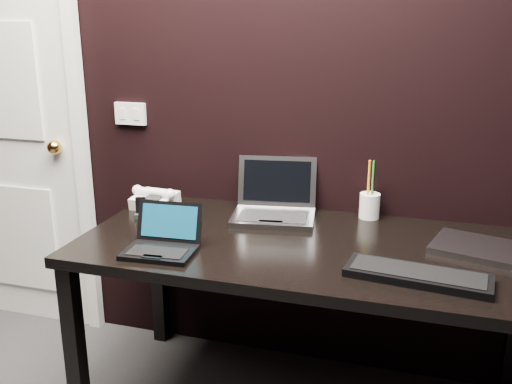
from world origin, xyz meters
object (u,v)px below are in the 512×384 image
(netbook, at_px, (162,243))
(closed_laptop, at_px, (482,249))
(ext_keyboard, at_px, (418,275))
(desk, at_px, (308,262))
(pen_cup, at_px, (370,205))
(silver_laptop, at_px, (274,207))
(mobile_phone, at_px, (141,210))
(desk_phone, at_px, (155,199))

(netbook, height_order, closed_laptop, netbook)
(ext_keyboard, distance_m, closed_laptop, 0.37)
(desk, height_order, ext_keyboard, ext_keyboard)
(ext_keyboard, relative_size, pen_cup, 1.90)
(silver_laptop, xyz_separation_m, pen_cup, (0.38, 0.11, 0.01))
(desk, height_order, pen_cup, pen_cup)
(silver_laptop, height_order, closed_laptop, silver_laptop)
(mobile_phone, bearing_deg, pen_cup, 16.35)
(silver_laptop, relative_size, pen_cup, 1.53)
(desk, relative_size, pen_cup, 6.90)
(desk, relative_size, silver_laptop, 4.50)
(closed_laptop, relative_size, pen_cup, 1.55)
(desk, xyz_separation_m, mobile_phone, (-0.73, 0.08, 0.11))
(ext_keyboard, bearing_deg, silver_laptop, 143.13)
(netbook, relative_size, silver_laptop, 0.69)
(desk_phone, xyz_separation_m, pen_cup, (0.91, 0.14, 0.02))
(desk, xyz_separation_m, closed_laptop, (0.61, 0.10, 0.09))
(silver_laptop, bearing_deg, desk_phone, -176.89)
(silver_laptop, relative_size, ext_keyboard, 0.81)
(desk, relative_size, closed_laptop, 4.45)
(netbook, xyz_separation_m, mobile_phone, (-0.25, 0.31, 0.00))
(silver_laptop, bearing_deg, ext_keyboard, -36.87)
(netbook, distance_m, pen_cup, 0.88)
(desk_phone, xyz_separation_m, mobile_phone, (0.00, -0.13, -0.01))
(netbook, bearing_deg, desk, 25.38)
(netbook, relative_size, mobile_phone, 3.03)
(mobile_phone, bearing_deg, desk_phone, 90.62)
(mobile_phone, bearing_deg, netbook, -51.33)
(desk_phone, bearing_deg, silver_laptop, 3.11)
(desk_phone, height_order, mobile_phone, desk_phone)
(ext_keyboard, relative_size, mobile_phone, 5.46)
(ext_keyboard, xyz_separation_m, pen_cup, (-0.21, 0.55, 0.04))
(netbook, bearing_deg, silver_laptop, 58.84)
(netbook, xyz_separation_m, closed_laptop, (1.09, 0.33, -0.02))
(mobile_phone, bearing_deg, desk, -6.43)
(silver_laptop, height_order, pen_cup, pen_cup)
(netbook, xyz_separation_m, silver_laptop, (0.28, 0.47, 0.01))
(closed_laptop, bearing_deg, desk_phone, 175.01)
(netbook, xyz_separation_m, pen_cup, (0.67, 0.58, 0.03))
(ext_keyboard, relative_size, closed_laptop, 1.22)
(netbook, bearing_deg, pen_cup, 40.98)
(netbook, distance_m, desk_phone, 0.51)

